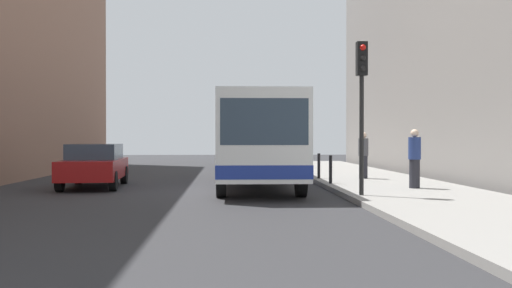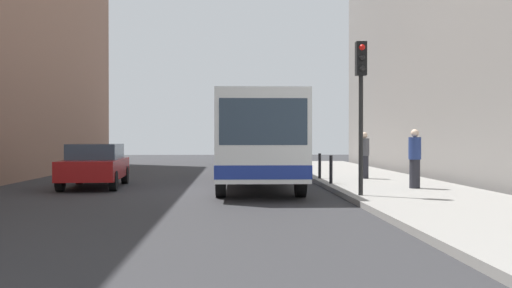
{
  "view_description": "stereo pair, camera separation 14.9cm",
  "coord_description": "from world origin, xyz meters",
  "views": [
    {
      "loc": [
        -0.06,
        -17.84,
        1.67
      ],
      "look_at": [
        0.87,
        0.09,
        1.49
      ],
      "focal_mm": 39.79,
      "sensor_mm": 36.0,
      "label": 1
    },
    {
      "loc": [
        0.09,
        -17.85,
        1.67
      ],
      "look_at": [
        0.87,
        0.09,
        1.49
      ],
      "focal_mm": 39.79,
      "sensor_mm": 36.0,
      "label": 2
    }
  ],
  "objects": [
    {
      "name": "bus",
      "position": [
        0.97,
        2.19,
        1.73
      ],
      "size": [
        2.63,
        11.04,
        3.0
      ],
      "rotation": [
        0.0,
        0.0,
        3.13
      ],
      "color": "white",
      "rests_on": "ground"
    },
    {
      "name": "bollard_mid",
      "position": [
        3.45,
        3.54,
        0.62
      ],
      "size": [
        0.11,
        0.11,
        0.95
      ],
      "primitive_type": "cylinder",
      "color": "black",
      "rests_on": "sidewalk"
    },
    {
      "name": "pedestrian_near_signal",
      "position": [
        5.68,
        -0.81,
        1.05
      ],
      "size": [
        0.38,
        0.38,
        1.8
      ],
      "rotation": [
        0.0,
        0.0,
        1.85
      ],
      "color": "#26262D",
      "rests_on": "sidewalk"
    },
    {
      "name": "ground_plane",
      "position": [
        0.0,
        0.0,
        0.0
      ],
      "size": [
        80.0,
        80.0,
        0.0
      ],
      "primitive_type": "plane",
      "color": "#2D2D30"
    },
    {
      "name": "sidewalk",
      "position": [
        5.4,
        0.0,
        0.07
      ],
      "size": [
        4.4,
        40.0,
        0.15
      ],
      "primitive_type": "cube",
      "color": "gray",
      "rests_on": "ground"
    },
    {
      "name": "pedestrian_mid_sidewalk",
      "position": [
        5.13,
        3.43,
        1.03
      ],
      "size": [
        0.38,
        0.38,
        1.76
      ],
      "rotation": [
        0.0,
        0.0,
        5.95
      ],
      "color": "#26262D",
      "rests_on": "sidewalk"
    },
    {
      "name": "car_beside_bus",
      "position": [
        -4.56,
        1.75,
        0.78
      ],
      "size": [
        2.1,
        4.51,
        1.48
      ],
      "rotation": [
        0.0,
        0.0,
        3.21
      ],
      "color": "maroon",
      "rests_on": "ground"
    },
    {
      "name": "bollard_near",
      "position": [
        3.45,
        1.11,
        0.62
      ],
      "size": [
        0.11,
        0.11,
        0.95
      ],
      "primitive_type": "cylinder",
      "color": "black",
      "rests_on": "sidewalk"
    },
    {
      "name": "car_behind_bus",
      "position": [
        1.24,
        13.06,
        0.78
      ],
      "size": [
        2.08,
        4.5,
        1.48
      ],
      "rotation": [
        0.0,
        0.0,
        3.08
      ],
      "color": "navy",
      "rests_on": "ground"
    },
    {
      "name": "traffic_light",
      "position": [
        3.55,
        -2.87,
        3.01
      ],
      "size": [
        0.28,
        0.33,
        4.1
      ],
      "color": "black",
      "rests_on": "sidewalk"
    }
  ]
}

